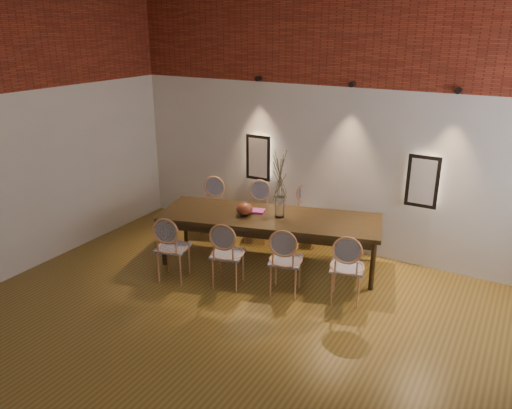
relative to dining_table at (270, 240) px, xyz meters
The scene contains 21 objects.
floor 2.58m from the dining_table, 76.95° to the right, with size 7.00×7.00×0.02m, color olive.
wall_back 2.03m from the dining_table, 61.70° to the left, with size 7.00×0.10×4.00m, color silver.
brick_band_back 3.10m from the dining_table, 60.06° to the left, with size 7.00×0.02×1.50m, color maroon.
niche_left 1.52m from the dining_table, 126.80° to the left, with size 0.36×0.06×0.66m, color #FFEAC6.
niche_right 2.30m from the dining_table, 27.32° to the left, with size 0.36×0.06×0.66m, color #FFEAC6.
spot_fixture_left 2.48m from the dining_table, 127.67° to the left, with size 0.08×0.08×0.10m, color black.
spot_fixture_mid 2.49m from the dining_table, 50.44° to the left, with size 0.08×0.08×0.10m, color black.
spot_fixture_right 3.22m from the dining_table, 23.34° to the left, with size 0.08×0.08×0.10m, color black.
dining_table is the anchor object (origin of this frame).
chair_near_a 1.42m from the dining_table, 130.90° to the right, with size 0.44×0.44×0.94m, color tan, non-canonical shape.
chair_near_b 0.88m from the dining_table, 101.16° to the right, with size 0.44×0.44×0.94m, color tan, non-canonical shape.
chair_near_c 0.88m from the dining_table, 48.03° to the right, with size 0.44×0.44×0.94m, color tan, non-canonical shape.
chair_near_d 1.42m from the dining_table, 18.29° to the right, with size 0.44×0.44×0.94m, color tan, non-canonical shape.
chair_far_a 1.42m from the dining_table, 161.71° to the left, with size 0.44×0.44×0.94m, color tan, non-canonical shape.
chair_far_b 0.88m from the dining_table, 131.97° to the left, with size 0.44×0.44×0.94m, color tan, non-canonical shape.
chair_far_c 0.88m from the dining_table, 78.84° to the left, with size 0.44×0.44×0.94m, color tan, non-canonical shape.
chair_far_d 1.42m from the dining_table, 49.10° to the left, with size 0.44×0.44×0.94m, color tan, non-canonical shape.
vase 0.54m from the dining_table, 15.40° to the left, with size 0.14×0.14×0.30m, color silver.
dried_branches 0.98m from the dining_table, 15.40° to the left, with size 0.50×0.50×0.70m, color #4B402B, non-canonical shape.
bowl 0.59m from the dining_table, 156.74° to the right, with size 0.24×0.24×0.18m, color maroon.
book 0.47m from the dining_table, behind, with size 0.26×0.18×0.03m, color #9B2E86.
Camera 1 is at (2.56, -3.40, 3.35)m, focal length 35.00 mm.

